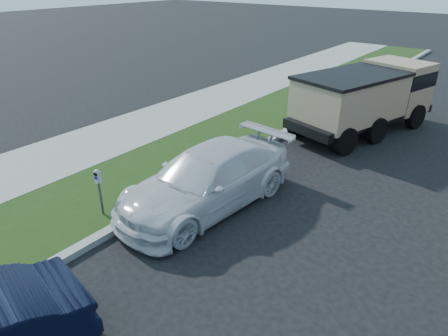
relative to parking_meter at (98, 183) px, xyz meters
The scene contains 5 objects.
ground 3.61m from the parking_meter, 21.62° to the left, with size 120.00×120.00×0.00m, color black.
streetside 4.12m from the parking_meter, 125.35° to the left, with size 6.12×50.00×0.15m.
parking_meter is the anchor object (origin of this frame).
white_wagon 2.56m from the parking_meter, 53.10° to the left, with size 2.02×4.97×1.44m, color silver.
dump_truck 9.96m from the parking_meter, 74.53° to the left, with size 3.66×6.19×2.28m.
Camera 1 is at (3.90, -5.83, 5.26)m, focal length 32.00 mm.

